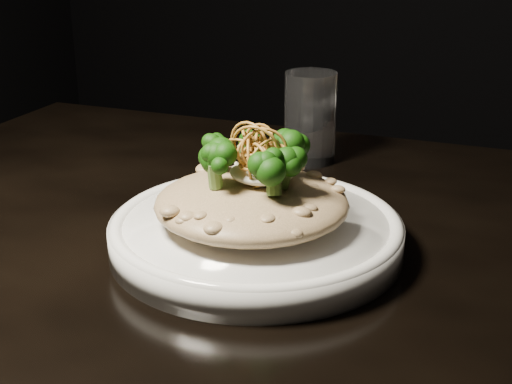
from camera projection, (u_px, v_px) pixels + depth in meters
table at (307, 345)px, 0.65m from camera, size 1.10×0.80×0.75m
plate at (256, 235)px, 0.64m from camera, size 0.26×0.26×0.03m
risotto at (252, 203)px, 0.63m from camera, size 0.17×0.17×0.04m
broccoli at (255, 158)px, 0.62m from camera, size 0.11×0.11×0.04m
cheese at (262, 172)px, 0.62m from camera, size 0.06×0.06×0.02m
shallots at (258, 147)px, 0.61m from camera, size 0.05×0.05×0.03m
drinking_glass at (310, 118)px, 0.86m from camera, size 0.08×0.08×0.11m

